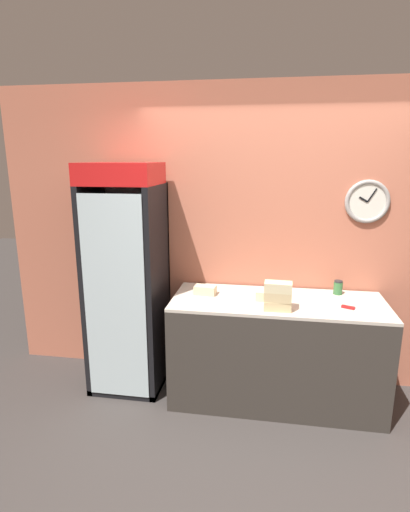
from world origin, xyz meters
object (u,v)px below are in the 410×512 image
(chefs_knife, at_px, (355,309))
(sandwich_stack_bottom, at_px, (277,305))
(beverage_cooler, at_px, (128,270))
(sandwich_stack_middle, at_px, (278,296))
(sandwich_flat_right, at_px, (268,296))
(sandwich_stack_top, at_px, (278,287))
(condiment_jar, at_px, (338,287))
(sandwich_flat_left, at_px, (205,290))

(chefs_knife, bearing_deg, sandwich_stack_bottom, -171.24)
(beverage_cooler, relative_size, sandwich_stack_bottom, 9.65)
(beverage_cooler, height_order, sandwich_stack_middle, beverage_cooler)
(sandwich_stack_middle, distance_m, sandwich_flat_right, 0.23)
(sandwich_stack_bottom, bearing_deg, sandwich_stack_top, 0.00)
(condiment_jar, bearing_deg, beverage_cooler, -175.36)
(sandwich_stack_bottom, height_order, sandwich_stack_top, sandwich_stack_top)
(sandwich_flat_left, relative_size, sandwich_flat_right, 0.95)
(sandwich_stack_top, xyz_separation_m, sandwich_flat_left, (-0.61, 0.27, -0.15))
(sandwich_flat_right, distance_m, chefs_knife, 0.68)
(sandwich_flat_right, bearing_deg, chefs_knife, -9.46)
(sandwich_stack_middle, distance_m, condiment_jar, 0.70)
(sandwich_flat_right, bearing_deg, beverage_cooler, 175.20)
(sandwich_stack_top, xyz_separation_m, condiment_jar, (0.52, 0.46, -0.13))
(sandwich_stack_middle, height_order, chefs_knife, sandwich_stack_middle)
(sandwich_stack_middle, xyz_separation_m, condiment_jar, (0.52, 0.46, -0.05))
(chefs_knife, xyz_separation_m, condiment_jar, (-0.08, 0.37, 0.05))
(beverage_cooler, relative_size, sandwich_flat_left, 10.54)
(sandwich_stack_top, bearing_deg, condiment_jar, 41.27)
(sandwich_stack_bottom, xyz_separation_m, sandwich_stack_middle, (0.00, 0.00, 0.08))
(sandwich_stack_bottom, distance_m, sandwich_flat_right, 0.22)
(beverage_cooler, distance_m, sandwich_flat_left, 0.72)
(beverage_cooler, relative_size, sandwich_flat_right, 10.01)
(sandwich_stack_bottom, bearing_deg, sandwich_flat_left, 156.32)
(sandwich_stack_top, height_order, sandwich_flat_left, sandwich_stack_top)
(beverage_cooler, height_order, sandwich_stack_top, beverage_cooler)
(sandwich_stack_bottom, relative_size, condiment_jar, 1.72)
(beverage_cooler, xyz_separation_m, sandwich_stack_top, (1.32, -0.31, 0.01))
(sandwich_stack_middle, bearing_deg, beverage_cooler, 166.79)
(sandwich_flat_left, height_order, condiment_jar, condiment_jar)
(sandwich_flat_right, bearing_deg, sandwich_stack_middle, -70.04)
(sandwich_stack_bottom, height_order, condiment_jar, condiment_jar)
(chefs_knife, bearing_deg, condiment_jar, 101.95)
(sandwich_stack_middle, height_order, sandwich_flat_left, sandwich_stack_middle)
(beverage_cooler, bearing_deg, sandwich_flat_left, -3.28)
(sandwich_flat_left, bearing_deg, chefs_knife, -8.27)
(sandwich_stack_top, bearing_deg, chefs_knife, 8.76)
(sandwich_stack_middle, xyz_separation_m, sandwich_flat_left, (-0.61, 0.27, -0.07))
(sandwich_stack_bottom, bearing_deg, beverage_cooler, 166.79)
(sandwich_stack_top, relative_size, sandwich_flat_left, 1.12)
(sandwich_stack_bottom, bearing_deg, condiment_jar, 41.27)
(beverage_cooler, height_order, condiment_jar, beverage_cooler)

